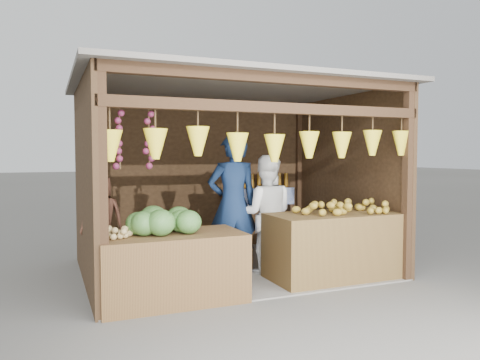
# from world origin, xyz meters

# --- Properties ---
(ground) EXTENTS (80.00, 80.00, 0.00)m
(ground) POSITION_xyz_m (0.00, 0.00, 0.00)
(ground) COLOR #514F49
(ground) RESTS_ON ground
(stall_structure) EXTENTS (4.30, 3.30, 2.66)m
(stall_structure) POSITION_xyz_m (-0.03, -0.04, 1.67)
(stall_structure) COLOR slate
(stall_structure) RESTS_ON ground
(back_shelf) EXTENTS (1.25, 0.32, 1.32)m
(back_shelf) POSITION_xyz_m (1.05, 1.28, 0.87)
(back_shelf) COLOR #382314
(back_shelf) RESTS_ON ground
(counter_left) EXTENTS (1.63, 0.85, 0.77)m
(counter_left) POSITION_xyz_m (-1.16, -1.11, 0.39)
(counter_left) COLOR #50341A
(counter_left) RESTS_ON ground
(counter_right) EXTENTS (1.75, 0.85, 0.88)m
(counter_right) POSITION_xyz_m (1.09, -1.01, 0.44)
(counter_right) COLOR #4C3619
(counter_right) RESTS_ON ground
(stool) EXTENTS (0.29, 0.29, 0.27)m
(stool) POSITION_xyz_m (-1.79, 0.09, 0.14)
(stool) COLOR black
(stool) RESTS_ON ground
(man_standing) EXTENTS (0.75, 0.52, 1.95)m
(man_standing) POSITION_xyz_m (-0.08, -0.29, 0.98)
(man_standing) COLOR #122343
(man_standing) RESTS_ON ground
(woman_standing) EXTENTS (0.99, 0.90, 1.66)m
(woman_standing) POSITION_xyz_m (0.39, -0.37, 0.83)
(woman_standing) COLOR white
(woman_standing) RESTS_ON ground
(vendor_seated) EXTENTS (0.56, 0.38, 1.12)m
(vendor_seated) POSITION_xyz_m (-1.79, 0.09, 0.83)
(vendor_seated) COLOR #563022
(vendor_seated) RESTS_ON stool
(melon_pile) EXTENTS (1.00, 0.50, 0.32)m
(melon_pile) POSITION_xyz_m (-1.26, -1.09, 0.93)
(melon_pile) COLOR #144311
(melon_pile) RESTS_ON counter_left
(tanfruit_pile) EXTENTS (0.34, 0.40, 0.13)m
(tanfruit_pile) POSITION_xyz_m (-1.73, -1.12, 0.84)
(tanfruit_pile) COLOR #A8964D
(tanfruit_pile) RESTS_ON counter_left
(mango_pile) EXTENTS (1.40, 0.64, 0.22)m
(mango_pile) POSITION_xyz_m (1.20, -1.07, 0.99)
(mango_pile) COLOR #AC6116
(mango_pile) RESTS_ON counter_right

